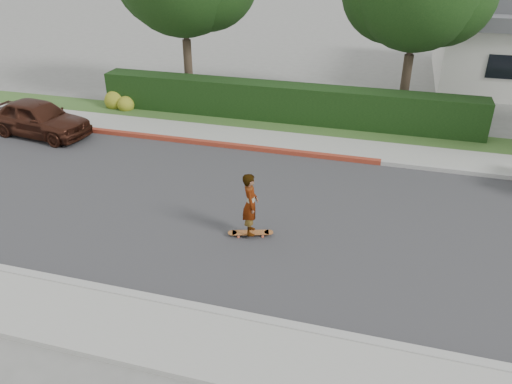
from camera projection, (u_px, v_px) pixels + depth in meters
ground at (332, 224)px, 13.04m from camera, size 120.00×120.00×0.00m
road at (332, 224)px, 13.04m from camera, size 60.00×8.00×0.01m
curb_near at (302, 329)px, 9.53m from camera, size 60.00×0.20×0.15m
sidewalk_near at (292, 365)px, 8.77m from camera, size 60.00×1.60×0.12m
curb_far at (350, 159)px, 16.49m from camera, size 60.00×0.20×0.15m
curb_red_section at (208, 143)px, 17.69m from camera, size 12.00×0.21×0.15m
sidewalk_far at (353, 149)px, 17.26m from camera, size 60.00×1.60×0.12m
planting_strip at (357, 133)px, 18.62m from camera, size 60.00×1.60×0.10m
hedge at (283, 103)px, 19.52m from camera, size 15.00×1.00×1.50m
flowering_shrub at (119, 102)px, 21.01m from camera, size 1.40×1.00×0.90m
skateboard at (251, 233)px, 12.48m from camera, size 1.15×0.55×0.11m
skateboarder at (250, 204)px, 12.09m from camera, size 0.55×0.68×1.62m
car_maroon at (38, 118)px, 18.24m from camera, size 4.14×2.10×1.35m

